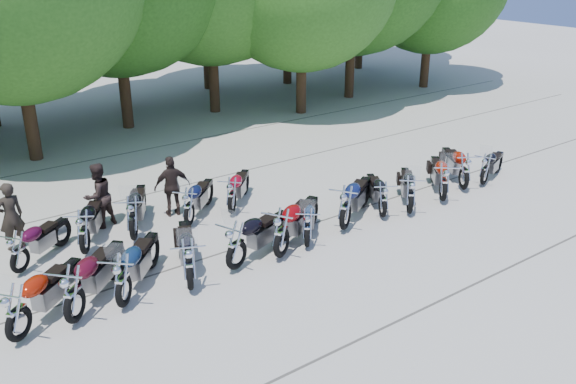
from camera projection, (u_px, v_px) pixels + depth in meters
ground at (325, 254)px, 14.49m from camera, size 90.00×90.00×0.00m
motorcycle_0 at (16, 311)px, 11.02m from camera, size 2.30×2.04×1.34m
motorcycle_1 at (73, 293)px, 11.55m from camera, size 2.32×2.26×1.40m
motorcycle_2 at (122, 279)px, 12.08m from camera, size 2.15×2.24×1.35m
motorcycle_3 at (189, 263)px, 12.69m from camera, size 1.63×2.46×1.34m
motorcycle_4 at (236, 244)px, 13.48m from camera, size 2.50×1.50×1.35m
motorcycle_5 at (281, 232)px, 13.99m from camera, size 2.56×1.94×1.42m
motorcycle_6 at (307, 227)px, 14.55m from camera, size 1.81×1.95×1.16m
motorcycle_7 at (346, 206)px, 15.37m from camera, size 2.49×1.93×1.39m
motorcycle_8 at (383, 199)px, 16.15m from camera, size 1.61×2.09×1.17m
motorcycle_9 at (411, 194)px, 16.34m from camera, size 1.98×2.12×1.26m
motorcycle_10 at (444, 181)px, 17.12m from camera, size 2.07×2.24×1.32m
motorcycle_11 at (465, 170)px, 17.95m from camera, size 1.86×2.36×1.32m
motorcycle_12 at (485, 168)px, 18.34m from camera, size 2.12×1.29×1.15m
motorcycle_13 at (18, 251)px, 13.38m from camera, size 2.03×1.75×1.17m
motorcycle_14 at (83, 231)px, 14.19m from camera, size 1.80×2.30×1.29m
motorcycle_15 at (132, 217)px, 14.84m from camera, size 1.81×2.41×1.34m
motorcycle_16 at (189, 206)px, 15.64m from camera, size 2.02×1.95×1.22m
motorcycle_17 at (232, 194)px, 16.35m from camera, size 1.98×1.98×1.21m
rider_0 at (11, 216)px, 14.45m from camera, size 0.67×0.50×1.69m
rider_1 at (98, 196)px, 15.60m from camera, size 1.01×0.90×1.73m
rider_2 at (172, 186)px, 16.28m from camera, size 1.04×0.59×1.67m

